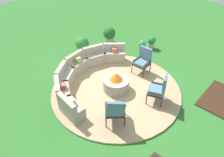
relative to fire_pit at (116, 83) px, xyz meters
name	(u,v)px	position (x,y,z in m)	size (l,w,h in m)	color
ground_plane	(116,90)	(0.00, 0.00, -0.34)	(24.00, 24.00, 0.00)	#2D6B28
patio_circle	(116,90)	(0.00, 0.00, -0.31)	(4.72, 4.72, 0.06)	tan
mulch_bed_right	(224,100)	(2.12, -3.16, -0.32)	(1.77, 1.33, 0.04)	#382114
fire_pit	(116,83)	(0.00, 0.00, 0.00)	(0.94, 0.94, 0.73)	#9E937F
curved_stone_bench	(83,73)	(-0.45, 1.31, 0.03)	(3.98, 2.40, 0.78)	#9E937F
lounge_chair_front_left	(115,110)	(-1.19, -1.00, 0.25)	(0.84, 0.86, 1.04)	#2D2319
lounge_chair_front_right	(159,88)	(0.50, -1.47, 0.27)	(0.77, 0.74, 1.10)	#2D2319
lounge_chair_back_left	(143,60)	(1.55, -0.06, 0.27)	(0.61, 0.59, 1.06)	#2D2319
potted_plant_0	(109,34)	(2.53, 2.66, 0.10)	(0.60, 0.60, 0.81)	#A89E8E
potted_plant_1	(151,42)	(3.45, 0.79, 0.00)	(0.38, 0.38, 0.61)	#A89E8E
potted_plant_2	(82,45)	(0.92, 2.84, 0.11)	(0.60, 0.60, 0.82)	#605B56
potted_plant_4	(142,45)	(2.95, 0.97, -0.05)	(0.33, 0.33, 0.53)	brown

